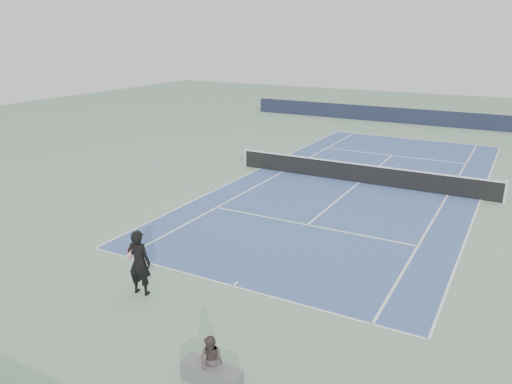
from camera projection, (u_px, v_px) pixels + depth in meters
The scene contains 7 objects.
ground at pixel (359, 183), 24.33m from camera, with size 80.00×80.00×0.00m, color gray.
court_surface at pixel (359, 183), 24.33m from camera, with size 10.97×23.77×0.01m, color #3C588E.
tennis_net at pixel (360, 173), 24.18m from camera, with size 12.90×0.10×1.07m.
windscreen_far at pixel (430, 118), 39.08m from camera, with size 30.00×0.25×1.20m, color black.
tennis_player at pixel (139, 262), 13.77m from camera, with size 0.84×0.61×1.90m.
tennis_ball at pixel (124, 296), 13.83m from camera, with size 0.07×0.07×0.07m, color #C3DF2D.
spectator_bench at pixel (212, 368), 10.33m from camera, with size 1.33×0.47×1.13m.
Camera 1 is at (6.79, -22.85, 7.02)m, focal length 35.00 mm.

